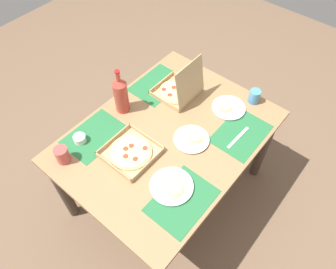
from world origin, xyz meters
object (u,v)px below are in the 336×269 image
plate_far_left (192,139)px  cup_dark (62,155)px  pizza_box_center (179,90)px  condiment_bowl (80,139)px  plate_middle (228,108)px  plate_near_left (172,187)px  pizza_box_edge_far (131,152)px  cup_red (254,96)px  soda_bottle (121,95)px

plate_far_left → cup_dark: 0.75m
pizza_box_center → cup_dark: (0.83, -0.18, 0.01)m
pizza_box_center → condiment_bowl: 0.72m
plate_far_left → plate_middle: bearing=175.6°
plate_far_left → plate_near_left: 0.34m
plate_far_left → plate_near_left: size_ratio=0.91×
cup_dark → pizza_box_edge_far: bearing=136.8°
plate_middle → cup_dark: size_ratio=2.09×
plate_middle → cup_red: size_ratio=2.32×
plate_middle → cup_dark: cup_dark is taller
pizza_box_edge_far → cup_dark: (0.28, -0.26, 0.04)m
cup_dark → plate_far_left: bearing=140.6°
pizza_box_center → cup_dark: bearing=-12.0°
cup_dark → plate_near_left: bearing=113.7°
pizza_box_edge_far → condiment_bowl: size_ratio=3.85×
pizza_box_edge_far → plate_near_left: size_ratio=1.20×
pizza_box_center → cup_dark: pizza_box_center is taller
pizza_box_edge_far → plate_far_left: bearing=144.6°
plate_near_left → cup_red: cup_red is taller
pizza_box_edge_far → plate_far_left: 0.37m
pizza_box_edge_far → soda_bottle: bearing=-128.4°
plate_near_left → pizza_box_edge_far: bearing=-93.2°
cup_red → soda_bottle: bearing=-45.7°
pizza_box_edge_far → plate_far_left: pizza_box_edge_far is taller
soda_bottle → condiment_bowl: bearing=-2.3°
condiment_bowl → cup_dark: bearing=13.1°
plate_middle → pizza_box_center: bearing=-72.4°
plate_middle → plate_far_left: bearing=-4.4°
plate_far_left → cup_red: size_ratio=2.31×
plate_middle → condiment_bowl: 0.96m
plate_far_left → plate_near_left: same height
plate_near_left → cup_dark: bearing=-66.3°
plate_middle → condiment_bowl: size_ratio=2.93×
plate_near_left → cup_dark: 0.64m
cup_dark → cup_red: size_ratio=1.11×
plate_middle → soda_bottle: bearing=-50.2°
cup_red → cup_dark: bearing=-28.4°
cup_dark → cup_red: bearing=151.6°
cup_red → plate_near_left: bearing=-0.5°
condiment_bowl → pizza_box_edge_far: bearing=113.5°
pizza_box_edge_far → plate_far_left: size_ratio=1.32×
plate_near_left → pizza_box_center: bearing=-144.4°
pizza_box_edge_far → plate_middle: pizza_box_edge_far is taller
pizza_box_edge_far → pizza_box_center: pizza_box_center is taller
plate_far_left → cup_dark: size_ratio=2.07×
pizza_box_edge_far → plate_middle: 0.70m
plate_far_left → condiment_bowl: 0.67m
plate_middle → soda_bottle: 0.70m
soda_bottle → cup_red: 0.86m
cup_red → condiment_bowl: bearing=-33.5°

